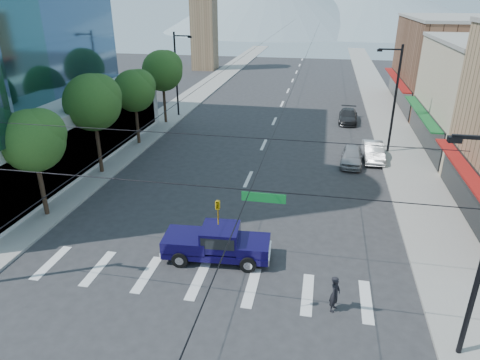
% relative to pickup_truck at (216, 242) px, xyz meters
% --- Properties ---
extents(ground, '(160.00, 160.00, 0.00)m').
position_rel_pickup_truck_xyz_m(ground, '(-0.22, -3.50, -0.97)').
color(ground, '#28282B').
rests_on(ground, ground).
extents(sidewalk_left, '(4.00, 120.00, 0.15)m').
position_rel_pickup_truck_xyz_m(sidewalk_left, '(-12.22, 36.50, -0.90)').
color(sidewalk_left, gray).
rests_on(sidewalk_left, ground).
extents(sidewalk_right, '(4.00, 120.00, 0.15)m').
position_rel_pickup_truck_xyz_m(sidewalk_right, '(11.78, 36.50, -0.90)').
color(sidewalk_right, gray).
rests_on(sidewalk_right, ground).
extents(shop_far, '(12.00, 18.00, 10.00)m').
position_rel_pickup_truck_xyz_m(shop_far, '(19.78, 36.50, 4.03)').
color(shop_far, brown).
rests_on(shop_far, ground).
extents(clock_tower, '(4.80, 4.80, 20.40)m').
position_rel_pickup_truck_xyz_m(clock_tower, '(-16.72, 58.50, 9.67)').
color(clock_tower, '#8C6B4C').
rests_on(clock_tower, ground).
extents(mountain_right, '(90.00, 90.00, 18.00)m').
position_rel_pickup_truck_xyz_m(mountain_right, '(19.78, 156.50, 8.03)').
color(mountain_right, gray).
rests_on(mountain_right, ground).
extents(tree_near, '(3.65, 3.64, 6.71)m').
position_rel_pickup_truck_xyz_m(tree_near, '(-11.29, 2.60, 4.02)').
color(tree_near, black).
rests_on(tree_near, ground).
extents(tree_midnear, '(4.09, 4.09, 7.52)m').
position_rel_pickup_truck_xyz_m(tree_midnear, '(-11.29, 9.60, 4.62)').
color(tree_midnear, black).
rests_on(tree_midnear, ground).
extents(tree_midfar, '(3.65, 3.64, 6.71)m').
position_rel_pickup_truck_xyz_m(tree_midfar, '(-11.29, 16.60, 4.02)').
color(tree_midfar, black).
rests_on(tree_midfar, ground).
extents(tree_far, '(4.09, 4.09, 7.52)m').
position_rel_pickup_truck_xyz_m(tree_far, '(-11.29, 23.60, 4.62)').
color(tree_far, black).
rests_on(tree_far, ground).
extents(signal_rig, '(21.80, 0.20, 9.00)m').
position_rel_pickup_truck_xyz_m(signal_rig, '(-0.02, -4.50, 3.67)').
color(signal_rig, black).
rests_on(signal_rig, ground).
extents(lamp_pole_nw, '(2.00, 0.25, 9.00)m').
position_rel_pickup_truck_xyz_m(lamp_pole_nw, '(-10.88, 26.50, 3.97)').
color(lamp_pole_nw, black).
rests_on(lamp_pole_nw, ground).
extents(lamp_pole_ne, '(2.00, 0.25, 9.00)m').
position_rel_pickup_truck_xyz_m(lamp_pole_ne, '(10.45, 18.50, 3.97)').
color(lamp_pole_ne, black).
rests_on(lamp_pole_ne, ground).
extents(pickup_truck, '(5.64, 2.46, 1.87)m').
position_rel_pickup_truck_xyz_m(pickup_truck, '(0.00, 0.00, 0.00)').
color(pickup_truck, '#0D073A').
rests_on(pickup_truck, ground).
extents(pedestrian, '(0.58, 0.71, 1.69)m').
position_rel_pickup_truck_xyz_m(pedestrian, '(5.94, -2.82, -0.13)').
color(pedestrian, black).
rests_on(pedestrian, ground).
extents(parked_car_near, '(1.99, 4.30, 1.43)m').
position_rel_pickup_truck_xyz_m(parked_car_near, '(7.38, 15.10, -0.26)').
color(parked_car_near, '#98989C').
rests_on(parked_car_near, ground).
extents(parked_car_mid, '(1.58, 4.38, 1.43)m').
position_rel_pickup_truck_xyz_m(parked_car_mid, '(9.15, 16.47, -0.25)').
color(parked_car_mid, silver).
rests_on(parked_car_mid, ground).
extents(parked_car_far, '(2.13, 4.78, 1.36)m').
position_rel_pickup_truck_xyz_m(parked_car_far, '(7.51, 27.61, -0.29)').
color(parked_car_far, '#2A2A2C').
rests_on(parked_car_far, ground).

